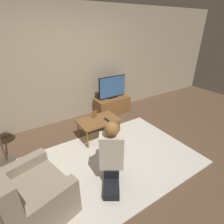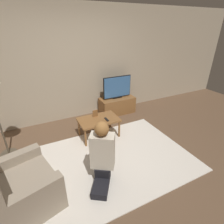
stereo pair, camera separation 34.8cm
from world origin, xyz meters
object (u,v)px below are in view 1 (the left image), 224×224
tv (112,87)px  armchair (30,196)px  person_kneeling (112,154)px  coffee_table (99,122)px

tv → armchair: (-2.38, -1.86, -0.42)m
tv → person_kneeling: (-1.27, -1.95, -0.21)m
tv → coffee_table: (-0.87, -0.84, -0.35)m
tv → armchair: 3.05m
coffee_table → person_kneeling: size_ratio=0.81×
armchair → person_kneeling: (1.12, -0.09, 0.21)m
coffee_table → person_kneeling: 1.19m
tv → armchair: size_ratio=0.74×
armchair → person_kneeling: bearing=-109.1°
tv → person_kneeling: 2.33m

